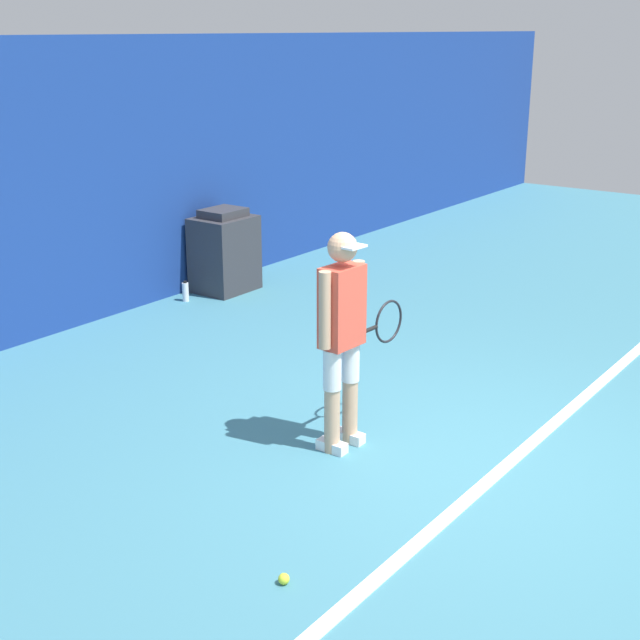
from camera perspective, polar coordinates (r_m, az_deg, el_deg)
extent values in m
plane|color=teal|center=(6.84, 8.81, -8.79)|extent=(24.00, 24.00, 0.00)
cube|color=navy|center=(9.47, -17.85, 7.78)|extent=(24.00, 0.10, 3.01)
cube|color=white|center=(6.70, 11.42, -9.46)|extent=(21.60, 0.10, 0.01)
cylinder|color=tan|center=(6.77, 0.77, -6.44)|extent=(0.12, 0.12, 0.51)
cylinder|color=white|center=(6.60, 0.79, -3.18)|extent=(0.14, 0.14, 0.31)
cube|color=white|center=(6.86, 0.77, -8.08)|extent=(0.10, 0.24, 0.08)
cylinder|color=tan|center=(6.92, 1.93, -5.85)|extent=(0.12, 0.12, 0.51)
cylinder|color=white|center=(6.77, 1.96, -2.65)|extent=(0.14, 0.14, 0.31)
cube|color=white|center=(7.01, 1.91, -7.47)|extent=(0.10, 0.24, 0.08)
cube|color=#E54C38|center=(6.53, 1.41, 0.87)|extent=(0.35, 0.22, 0.61)
sphere|color=tan|center=(6.41, 1.45, 4.68)|extent=(0.22, 0.22, 0.22)
cube|color=white|center=(6.35, 2.16, 4.71)|extent=(0.19, 0.13, 0.02)
cylinder|color=tan|center=(6.38, 0.32, 0.62)|extent=(0.09, 0.09, 0.58)
cylinder|color=tan|center=(6.68, 2.47, 1.41)|extent=(0.09, 0.09, 0.58)
cylinder|color=black|center=(6.86, 3.04, -0.67)|extent=(0.24, 0.05, 0.03)
torus|color=black|center=(7.07, 4.42, -0.10)|extent=(0.35, 0.04, 0.35)
sphere|color=#D1E533|center=(5.39, -2.33, -16.22)|extent=(0.07, 0.07, 0.07)
cube|color=#333338|center=(10.93, -6.13, 4.22)|extent=(0.71, 0.59, 0.91)
cube|color=#333338|center=(10.82, -6.22, 6.83)|extent=(0.50, 0.41, 0.10)
cylinder|color=white|center=(10.62, -8.60, 1.78)|extent=(0.08, 0.08, 0.22)
cylinder|color=black|center=(10.59, -8.63, 2.42)|extent=(0.04, 0.04, 0.02)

